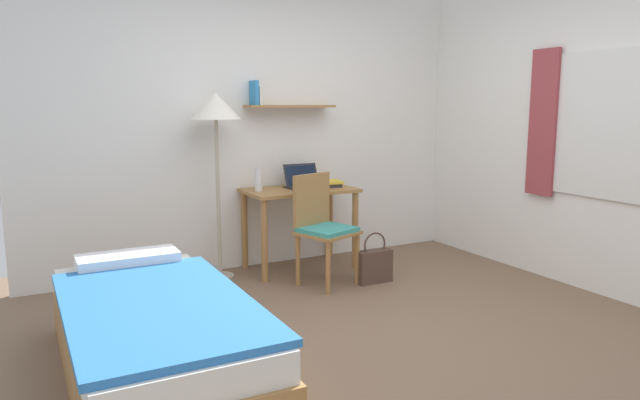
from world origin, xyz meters
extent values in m
plane|color=brown|center=(0.00, 0.00, 0.00)|extent=(5.28, 5.28, 0.00)
cube|color=white|center=(0.00, 2.02, 1.30)|extent=(4.40, 0.05, 2.60)
cube|color=#9E703D|center=(0.20, 1.89, 1.49)|extent=(0.84, 0.22, 0.02)
cube|color=#3384C6|center=(-0.14, 1.91, 1.61)|extent=(0.03, 0.16, 0.22)
cube|color=silver|center=(-0.11, 1.91, 1.58)|extent=(0.03, 0.16, 0.16)
cube|color=white|center=(2.02, 0.00, 1.30)|extent=(0.05, 4.40, 2.60)
cube|color=silver|center=(1.99, -0.04, 1.35)|extent=(0.02, 0.92, 1.15)
cube|color=white|center=(1.99, -0.04, 1.35)|extent=(0.01, 0.86, 1.09)
cube|color=#993D42|center=(1.96, 0.53, 1.35)|extent=(0.03, 0.28, 1.25)
cube|color=#9E703D|center=(-1.47, 0.09, 0.14)|extent=(0.91, 1.95, 0.28)
cube|color=silver|center=(-1.47, 0.09, 0.36)|extent=(0.88, 1.89, 0.16)
cube|color=#2D70B7|center=(-1.47, -0.03, 0.46)|extent=(0.93, 1.60, 0.04)
cube|color=white|center=(-1.47, 0.85, 0.49)|extent=(0.64, 0.28, 0.10)
cube|color=#9E703D|center=(0.20, 1.70, 0.73)|extent=(1.00, 0.58, 0.03)
cylinder|color=#9E703D|center=(-0.25, 1.46, 0.36)|extent=(0.06, 0.06, 0.72)
cylinder|color=#9E703D|center=(0.65, 1.46, 0.36)|extent=(0.06, 0.06, 0.72)
cylinder|color=#9E703D|center=(-0.25, 1.94, 0.36)|extent=(0.06, 0.06, 0.72)
cylinder|color=#9E703D|center=(0.65, 1.94, 0.36)|extent=(0.06, 0.06, 0.72)
cube|color=#9E703D|center=(0.19, 1.13, 0.45)|extent=(0.55, 0.53, 0.03)
cube|color=teal|center=(0.19, 1.13, 0.48)|extent=(0.50, 0.49, 0.04)
cube|color=#9E703D|center=(0.12, 1.30, 0.71)|extent=(0.40, 0.17, 0.44)
cylinder|color=#9E703D|center=(0.07, 0.91, 0.22)|extent=(0.04, 0.04, 0.44)
cylinder|color=#9E703D|center=(0.42, 1.03, 0.22)|extent=(0.04, 0.04, 0.44)
cylinder|color=#9E703D|center=(-0.04, 1.23, 0.22)|extent=(0.04, 0.04, 0.44)
cylinder|color=#9E703D|center=(0.30, 1.35, 0.22)|extent=(0.04, 0.04, 0.44)
cylinder|color=#B2A893|center=(-0.55, 1.75, 0.01)|extent=(0.24, 0.24, 0.02)
cylinder|color=#B2A893|center=(-0.55, 1.75, 0.70)|extent=(0.03, 0.03, 1.36)
cone|color=silver|center=(-0.55, 1.75, 1.50)|extent=(0.43, 0.43, 0.22)
cube|color=black|center=(0.27, 1.73, 0.75)|extent=(0.34, 0.23, 0.01)
cube|color=black|center=(0.27, 1.80, 0.86)|extent=(0.33, 0.09, 0.20)
cube|color=black|center=(0.27, 1.80, 0.86)|extent=(0.30, 0.07, 0.17)
cylinder|color=silver|center=(-0.18, 1.74, 0.85)|extent=(0.07, 0.07, 0.21)
cube|color=#333338|center=(0.53, 1.69, 0.76)|extent=(0.16, 0.22, 0.03)
cube|color=gold|center=(0.53, 1.69, 0.79)|extent=(0.18, 0.24, 0.02)
cube|color=#4C382D|center=(0.57, 1.00, 0.14)|extent=(0.31, 0.11, 0.28)
torus|color=#4C382D|center=(0.57, 1.00, 0.33)|extent=(0.22, 0.02, 0.22)
camera|label=1|loc=(-2.08, -3.04, 1.52)|focal=32.71mm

